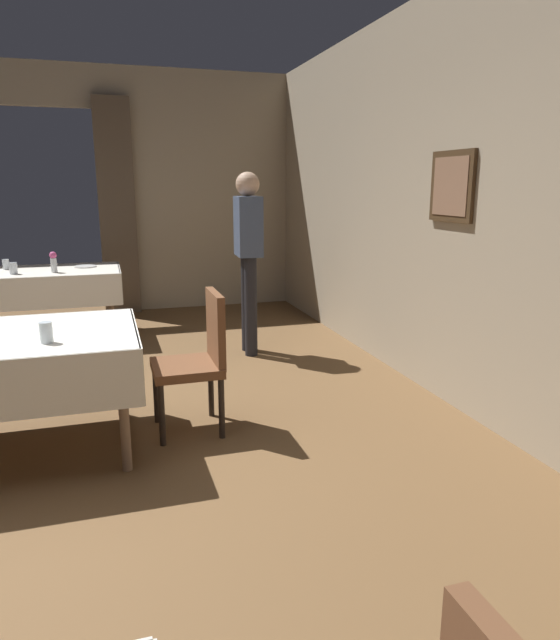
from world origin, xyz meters
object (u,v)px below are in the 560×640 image
(person_waiter_by_doorway, at_px, (248,248))
(glass_mid_b, at_px, (46,333))
(dining_table_mid, at_px, (9,351))
(plate_far_b, at_px, (85,266))
(dining_table_far, at_px, (43,280))
(flower_vase_far, at_px, (53,261))
(glass_far_c, at_px, (6,264))
(chair_mid_right, at_px, (199,355))
(glass_far_d, at_px, (13,268))

(person_waiter_by_doorway, bearing_deg, glass_mid_b, -130.26)
(dining_table_mid, distance_m, plate_far_b, 2.85)
(dining_table_far, xyz_separation_m, flower_vase_far, (0.13, -0.21, 0.21))
(glass_far_c, xyz_separation_m, person_waiter_by_doorway, (2.28, -1.21, 0.22))
(dining_table_far, distance_m, glass_far_c, 0.43)
(dining_table_mid, xyz_separation_m, flower_vase_far, (0.08, 2.51, 0.21))
(dining_table_mid, relative_size, glass_mid_b, 12.36)
(dining_table_mid, height_order, plate_far_b, plate_far_b)
(dining_table_mid, relative_size, glass_far_c, 14.06)
(dining_table_mid, bearing_deg, glass_far_c, 98.06)
(plate_far_b, bearing_deg, glass_far_c, 175.87)
(chair_mid_right, height_order, glass_mid_b, chair_mid_right)
(glass_mid_b, distance_m, person_waiter_by_doorway, 2.54)
(chair_mid_right, relative_size, glass_mid_b, 7.79)
(dining_table_mid, xyz_separation_m, chair_mid_right, (1.12, 0.04, -0.14))
(person_waiter_by_doorway, bearing_deg, flower_vase_far, 154.85)
(flower_vase_far, bearing_deg, glass_far_c, 143.07)
(chair_mid_right, height_order, glass_far_c, chair_mid_right)
(dining_table_far, height_order, flower_vase_far, flower_vase_far)
(glass_mid_b, height_order, glass_far_d, glass_mid_b)
(plate_far_b, bearing_deg, person_waiter_by_doorway, -37.47)
(plate_far_b, height_order, person_waiter_by_doorway, person_waiter_by_doorway)
(flower_vase_far, distance_m, person_waiter_by_doorway, 1.98)
(glass_mid_b, xyz_separation_m, glass_far_c, (-0.65, 3.14, -0.01))
(dining_table_mid, distance_m, glass_far_d, 2.53)
(glass_far_c, distance_m, glass_far_d, 0.39)
(chair_mid_right, relative_size, flower_vase_far, 4.48)
(glass_mid_b, distance_m, glass_far_c, 3.21)
(glass_mid_b, relative_size, plate_far_b, 0.52)
(glass_far_d, bearing_deg, dining_table_far, 40.50)
(chair_mid_right, relative_size, plate_far_b, 4.03)
(glass_mid_b, bearing_deg, dining_table_far, 95.44)
(dining_table_far, bearing_deg, dining_table_mid, -89.04)
(glass_far_d, bearing_deg, glass_mid_b, -79.24)
(dining_table_far, bearing_deg, plate_far_b, 14.50)
(chair_mid_right, distance_m, glass_far_c, 3.25)
(dining_table_mid, relative_size, plate_far_b, 6.40)
(dining_table_far, bearing_deg, glass_far_c, 155.79)
(dining_table_far, distance_m, chair_mid_right, 2.93)
(flower_vase_far, height_order, glass_far_c, flower_vase_far)
(flower_vase_far, xyz_separation_m, person_waiter_by_doorway, (1.79, -0.84, 0.16))
(glass_far_c, height_order, person_waiter_by_doorway, person_waiter_by_doorway)
(plate_far_b, distance_m, glass_far_c, 0.78)
(plate_far_b, distance_m, person_waiter_by_doorway, 1.92)
(glass_far_c, xyz_separation_m, glass_far_d, (0.12, -0.37, 0.00))
(flower_vase_far, xyz_separation_m, glass_far_c, (-0.49, 0.37, -0.06))
(flower_vase_far, height_order, plate_far_b, flower_vase_far)
(glass_mid_b, distance_m, flower_vase_far, 2.78)
(flower_vase_far, distance_m, glass_far_d, 0.38)
(glass_mid_b, relative_size, person_waiter_by_doorway, 0.07)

